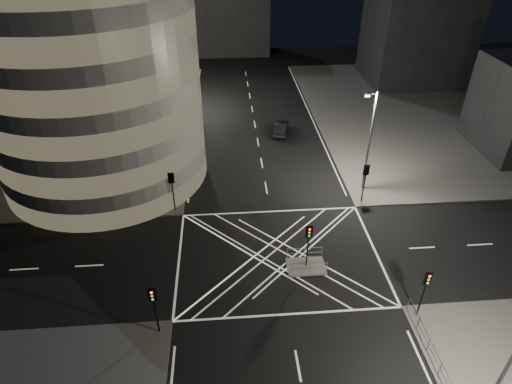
{
  "coord_description": "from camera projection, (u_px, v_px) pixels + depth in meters",
  "views": [
    {
      "loc": [
        -3.83,
        -25.61,
        23.64
      ],
      "look_at": [
        -1.43,
        4.91,
        3.0
      ],
      "focal_mm": 30.0,
      "sensor_mm": 36.0,
      "label": 1
    }
  ],
  "objects": [
    {
      "name": "ground",
      "position": [
        278.0,
        256.0,
        34.64
      ],
      "size": [
        120.0,
        120.0,
        0.0
      ],
      "primitive_type": "plane",
      "color": "black",
      "rests_on": "ground"
    },
    {
      "name": "sidewalk_far_left",
      "position": [
        29.0,
        125.0,
        55.02
      ],
      "size": [
        42.0,
        42.0,
        0.15
      ],
      "primitive_type": "cube",
      "color": "#514F4C",
      "rests_on": "ground"
    },
    {
      "name": "sidewalk_far_right",
      "position": [
        464.0,
        111.0,
        58.8
      ],
      "size": [
        42.0,
        42.0,
        0.15
      ],
      "primitive_type": "cube",
      "color": "#514F4C",
      "rests_on": "ground"
    },
    {
      "name": "central_island",
      "position": [
        306.0,
        266.0,
        33.49
      ],
      "size": [
        3.0,
        2.0,
        0.15
      ],
      "primitive_type": "cube",
      "color": "slate",
      "rests_on": "ground"
    },
    {
      "name": "office_tower_curved",
      "position": [
        48.0,
        40.0,
        41.7
      ],
      "size": [
        30.0,
        29.0,
        27.2
      ],
      "color": "gray",
      "rests_on": "sidewalk_far_left"
    },
    {
      "name": "office_block_rear",
      "position": [
        94.0,
        9.0,
        61.69
      ],
      "size": [
        24.0,
        16.0,
        22.0
      ],
      "primitive_type": "cube",
      "color": "gray",
      "rests_on": "sidewalk_far_left"
    },
    {
      "name": "building_right_far",
      "position": [
        417.0,
        31.0,
        65.12
      ],
      "size": [
        14.0,
        12.0,
        15.0
      ],
      "primitive_type": "cube",
      "color": "black",
      "rests_on": "sidewalk_far_right"
    },
    {
      "name": "building_far_end",
      "position": [
        219.0,
        2.0,
        77.28
      ],
      "size": [
        18.0,
        8.0,
        18.0
      ],
      "primitive_type": "cube",
      "color": "black",
      "rests_on": "ground"
    },
    {
      "name": "tree_a",
      "position": [
        153.0,
        157.0,
        38.86
      ],
      "size": [
        3.97,
        3.97,
        6.68
      ],
      "color": "black",
      "rests_on": "sidewalk_far_left"
    },
    {
      "name": "tree_b",
      "position": [
        160.0,
        125.0,
        43.59
      ],
      "size": [
        5.05,
        5.05,
        7.7
      ],
      "color": "black",
      "rests_on": "sidewalk_far_left"
    },
    {
      "name": "tree_c",
      "position": [
        165.0,
        103.0,
        48.59
      ],
      "size": [
        4.06,
        4.06,
        7.07
      ],
      "color": "black",
      "rests_on": "sidewalk_far_left"
    },
    {
      "name": "tree_d",
      "position": [
        170.0,
        82.0,
        53.39
      ],
      "size": [
        5.73,
        5.73,
        8.31
      ],
      "color": "black",
      "rests_on": "sidewalk_far_left"
    },
    {
      "name": "tree_e",
      "position": [
        175.0,
        75.0,
        58.93
      ],
      "size": [
        4.01,
        4.01,
        6.27
      ],
      "color": "black",
      "rests_on": "sidewalk_far_left"
    },
    {
      "name": "traffic_signal_fl",
      "position": [
        172.0,
        185.0,
        38.06
      ],
      "size": [
        0.55,
        0.22,
        4.0
      ],
      "color": "black",
      "rests_on": "sidewalk_far_left"
    },
    {
      "name": "traffic_signal_nl",
      "position": [
        154.0,
        302.0,
        26.82
      ],
      "size": [
        0.55,
        0.22,
        4.0
      ],
      "color": "black",
      "rests_on": "sidewalk_near_left"
    },
    {
      "name": "traffic_signal_fr",
      "position": [
        365.0,
        176.0,
        39.2
      ],
      "size": [
        0.55,
        0.22,
        4.0
      ],
      "color": "black",
      "rests_on": "sidewalk_far_right"
    },
    {
      "name": "traffic_signal_nr",
      "position": [
        426.0,
        286.0,
        27.96
      ],
      "size": [
        0.55,
        0.22,
        4.0
      ],
      "color": "black",
      "rests_on": "sidewalk_near_right"
    },
    {
      "name": "traffic_signal_island",
      "position": [
        308.0,
        239.0,
        31.9
      ],
      "size": [
        0.55,
        0.22,
        4.0
      ],
      "color": "black",
      "rests_on": "central_island"
    },
    {
      "name": "street_lamp_left_near",
      "position": [
        167.0,
        132.0,
        40.84
      ],
      "size": [
        1.25,
        0.25,
        10.0
      ],
      "color": "slate",
      "rests_on": "sidewalk_far_left"
    },
    {
      "name": "street_lamp_left_far",
      "position": [
        180.0,
        71.0,
        55.72
      ],
      "size": [
        1.25,
        0.25,
        10.0
      ],
      "color": "slate",
      "rests_on": "sidewalk_far_left"
    },
    {
      "name": "street_lamp_right_far",
      "position": [
        369.0,
        140.0,
        39.59
      ],
      "size": [
        1.25,
        0.25,
        10.0
      ],
      "color": "slate",
      "rests_on": "sidewalk_far_right"
    },
    {
      "name": "street_lamp_right_near",
      "position": [
        511.0,
        357.0,
        20.58
      ],
      "size": [
        1.25,
        0.25,
        10.0
      ],
      "color": "slate",
      "rests_on": "sidewalk_near_right"
    },
    {
      "name": "railing_near_right",
      "position": [
        446.0,
        381.0,
        24.75
      ],
      "size": [
        0.06,
        11.7,
        1.1
      ],
      "primitive_type": "cube",
      "color": "slate",
      "rests_on": "sidewalk_near_right"
    },
    {
      "name": "railing_island_south",
      "position": [
        309.0,
        269.0,
        32.39
      ],
      "size": [
        2.8,
        0.06,
        1.1
      ],
      "primitive_type": "cube",
      "color": "slate",
      "rests_on": "central_island"
    },
    {
      "name": "railing_island_north",
      "position": [
        304.0,
        253.0,
        33.88
      ],
      "size": [
        2.8,
        0.06,
        1.1
      ],
      "primitive_type": "cube",
      "color": "slate",
      "rests_on": "central_island"
    },
    {
      "name": "sedan",
      "position": [
        281.0,
        128.0,
        52.75
      ],
      "size": [
        2.53,
        4.6,
        1.44
      ],
      "primitive_type": "imported",
      "rotation": [
        0.0,
        0.0,
        2.9
      ],
      "color": "black",
      "rests_on": "ground"
    }
  ]
}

